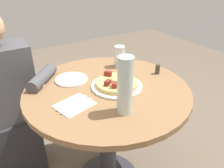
# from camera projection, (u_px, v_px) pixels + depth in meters

# --- Properties ---
(dining_table) EXTENTS (0.91, 0.91, 0.74)m
(dining_table) POSITION_uv_depth(u_px,v_px,m) (108.00, 113.00, 1.32)
(dining_table) COLOR olive
(dining_table) RESTS_ON ground_plane
(person_seated) EXTENTS (0.51, 0.45, 1.14)m
(person_seated) POSITION_uv_depth(u_px,v_px,m) (8.00, 110.00, 1.44)
(person_seated) COLOR #2D2D33
(person_seated) RESTS_ON ground_plane
(pizza_plate) EXTENTS (0.28, 0.28, 0.01)m
(pizza_plate) POSITION_uv_depth(u_px,v_px,m) (117.00, 86.00, 1.24)
(pizza_plate) COLOR silver
(pizza_plate) RESTS_ON dining_table
(breakfast_pizza) EXTENTS (0.23, 0.23, 0.05)m
(breakfast_pizza) POSITION_uv_depth(u_px,v_px,m) (116.00, 83.00, 1.23)
(breakfast_pizza) COLOR tan
(breakfast_pizza) RESTS_ON pizza_plate
(bread_plate) EXTENTS (0.19, 0.19, 0.01)m
(bread_plate) POSITION_uv_depth(u_px,v_px,m) (71.00, 79.00, 1.31)
(bread_plate) COLOR white
(bread_plate) RESTS_ON dining_table
(napkin) EXTENTS (0.20, 0.18, 0.00)m
(napkin) POSITION_uv_depth(u_px,v_px,m) (74.00, 105.00, 1.08)
(napkin) COLOR white
(napkin) RESTS_ON dining_table
(fork) EXTENTS (0.18, 0.06, 0.00)m
(fork) POSITION_uv_depth(u_px,v_px,m) (72.00, 103.00, 1.09)
(fork) COLOR silver
(fork) RESTS_ON napkin
(knife) EXTENTS (0.18, 0.06, 0.00)m
(knife) POSITION_uv_depth(u_px,v_px,m) (77.00, 106.00, 1.07)
(knife) COLOR silver
(knife) RESTS_ON napkin
(water_glass) EXTENTS (0.07, 0.07, 0.14)m
(water_glass) POSITION_uv_depth(u_px,v_px,m) (119.00, 57.00, 1.46)
(water_glass) COLOR silver
(water_glass) RESTS_ON dining_table
(water_bottle) EXTENTS (0.07, 0.07, 0.27)m
(water_bottle) POSITION_uv_depth(u_px,v_px,m) (125.00, 86.00, 0.97)
(water_bottle) COLOR silver
(water_bottle) RESTS_ON dining_table
(salt_shaker) EXTENTS (0.03, 0.03, 0.05)m
(salt_shaker) POSITION_uv_depth(u_px,v_px,m) (42.00, 82.00, 1.24)
(salt_shaker) COLOR white
(salt_shaker) RESTS_ON dining_table
(pepper_shaker) EXTENTS (0.03, 0.03, 0.06)m
(pepper_shaker) POSITION_uv_depth(u_px,v_px,m) (158.00, 69.00, 1.38)
(pepper_shaker) COLOR #3F3833
(pepper_shaker) RESTS_ON dining_table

